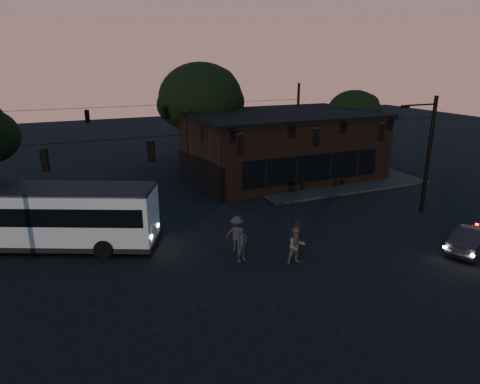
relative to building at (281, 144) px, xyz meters
name	(u,v)px	position (x,y,z in m)	size (l,w,h in m)	color
ground	(275,278)	(-9.00, -15.97, -2.71)	(120.00, 120.00, 0.00)	black
sidewalk_far_right	(322,176)	(3.00, -1.97, -2.63)	(14.00, 10.00, 0.15)	black
building	(281,144)	(0.00, 0.00, 0.00)	(15.40, 10.41, 5.40)	black
tree_behind	(201,99)	(-5.00, 6.03, 3.48)	(7.60, 7.60, 9.43)	black
tree_right	(354,114)	(9.00, 2.03, 1.93)	(5.20, 5.20, 6.86)	black
signal_rig_near	(240,165)	(-9.00, -11.97, 1.74)	(26.24, 0.30, 7.50)	black
signal_rig_far	(164,127)	(-9.00, 4.03, 1.50)	(26.24, 0.30, 7.50)	black
bus	(43,214)	(-18.54, -8.01, -0.85)	(11.80, 7.40, 3.31)	#9BBDC5
car	(474,239)	(1.85, -17.55, -2.04)	(1.41, 4.05, 1.34)	black
pedestrian_a	(242,244)	(-9.67, -13.74, -1.83)	(0.64, 0.42, 1.76)	#212729
pedestrian_b	(297,246)	(-7.33, -15.04, -1.79)	(0.89, 0.69, 1.83)	#4B4B44
pedestrian_c	(297,234)	(-6.38, -13.49, -1.91)	(0.94, 0.39, 1.60)	#28272F
pedestrian_d	(237,234)	(-9.44, -12.58, -1.75)	(1.24, 0.71, 1.92)	#212429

